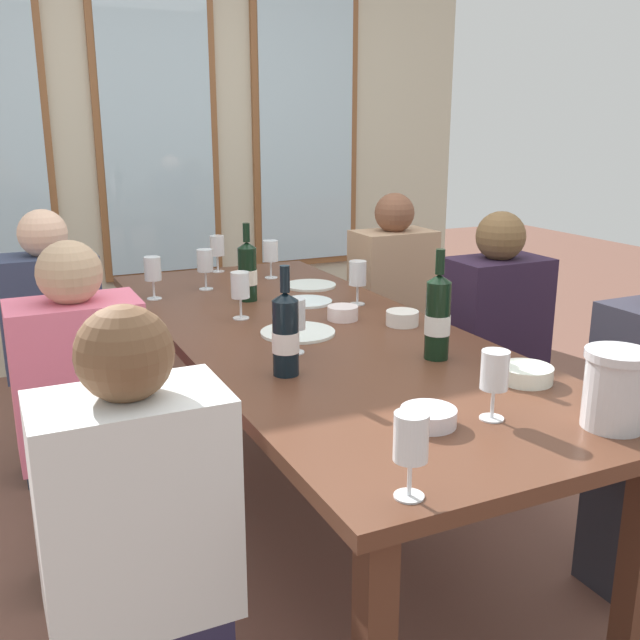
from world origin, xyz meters
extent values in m
plane|color=brown|center=(0.00, 0.00, 0.00)|extent=(12.00, 12.00, 0.00)
cube|color=beige|center=(0.00, 2.22, 1.45)|extent=(4.14, 0.06, 2.90)
cube|color=brown|center=(0.00, 2.17, 1.45)|extent=(0.72, 0.03, 1.88)
cube|color=silver|center=(0.00, 2.15, 1.45)|extent=(0.64, 0.01, 1.80)
cube|color=brown|center=(0.95, 2.17, 1.45)|extent=(0.72, 0.03, 1.88)
cube|color=silver|center=(0.95, 2.15, 1.45)|extent=(0.64, 0.01, 1.80)
cube|color=brown|center=(0.00, 0.00, 0.72)|extent=(0.94, 2.40, 0.04)
cube|color=brown|center=(0.37, -1.10, 0.35)|extent=(0.07, 0.07, 0.70)
cube|color=brown|center=(-0.37, 1.10, 0.35)|extent=(0.07, 0.07, 0.70)
cube|color=brown|center=(0.37, 1.10, 0.35)|extent=(0.07, 0.07, 0.70)
cylinder|color=white|center=(0.14, 0.36, 0.74)|extent=(0.20, 0.20, 0.01)
cylinder|color=white|center=(0.27, 0.63, 0.74)|extent=(0.23, 0.23, 0.01)
cylinder|color=white|center=(-0.07, -0.02, 0.74)|extent=(0.25, 0.25, 0.01)
cylinder|color=silver|center=(0.30, -1.04, 0.82)|extent=(0.14, 0.14, 0.17)
cylinder|color=silver|center=(0.30, -1.04, 0.92)|extent=(0.16, 0.16, 0.02)
cylinder|color=black|center=(-0.06, 0.50, 0.85)|extent=(0.08, 0.07, 0.21)
cone|color=black|center=(-0.06, 0.50, 0.97)|extent=(0.08, 0.07, 0.02)
cylinder|color=black|center=(-0.06, 0.50, 1.02)|extent=(0.03, 0.03, 0.08)
cylinder|color=#F0E4CE|center=(-0.06, 0.50, 0.84)|extent=(0.08, 0.08, 0.06)
cylinder|color=black|center=(0.21, -0.44, 0.86)|extent=(0.08, 0.07, 0.24)
cone|color=black|center=(0.21, -0.44, 0.99)|extent=(0.08, 0.07, 0.02)
cylinder|color=black|center=(0.21, -0.44, 1.04)|extent=(0.03, 0.03, 0.08)
cylinder|color=silver|center=(0.21, -0.44, 0.85)|extent=(0.08, 0.08, 0.06)
cylinder|color=black|center=(-0.26, -0.37, 0.85)|extent=(0.07, 0.07, 0.22)
cone|color=black|center=(-0.26, -0.37, 0.97)|extent=(0.07, 0.07, 0.02)
cylinder|color=black|center=(-0.26, -0.37, 1.02)|extent=(0.03, 0.03, 0.08)
cylinder|color=silver|center=(-0.26, -0.37, 0.84)|extent=(0.08, 0.08, 0.06)
cylinder|color=white|center=(-0.09, -0.85, 0.76)|extent=(0.14, 0.14, 0.04)
cylinder|color=white|center=(0.32, -0.71, 0.76)|extent=(0.15, 0.15, 0.04)
cylinder|color=white|center=(0.15, 0.08, 0.77)|extent=(0.11, 0.11, 0.05)
cylinder|color=white|center=(0.31, -0.07, 0.77)|extent=(0.12, 0.12, 0.05)
cylinder|color=white|center=(0.07, -0.88, 0.74)|extent=(0.06, 0.06, 0.00)
cylinder|color=white|center=(0.07, -0.88, 0.78)|extent=(0.01, 0.01, 0.07)
cylinder|color=white|center=(0.07, -0.88, 0.87)|extent=(0.07, 0.07, 0.09)
cylinder|color=white|center=(-0.16, -0.20, 0.74)|extent=(0.06, 0.06, 0.00)
cylinder|color=white|center=(-0.16, -0.20, 0.78)|extent=(0.01, 0.01, 0.07)
cylinder|color=white|center=(-0.16, -0.20, 0.87)|extent=(0.07, 0.07, 0.09)
cylinder|color=white|center=(-0.15, 0.77, 0.74)|extent=(0.06, 0.06, 0.00)
cylinder|color=white|center=(-0.15, 0.77, 0.78)|extent=(0.01, 0.01, 0.07)
cylinder|color=white|center=(-0.15, 0.77, 0.87)|extent=(0.07, 0.07, 0.09)
cylinder|color=#590C19|center=(-0.15, 0.77, 0.83)|extent=(0.06, 0.06, 0.02)
cylinder|color=white|center=(0.31, 0.26, 0.74)|extent=(0.06, 0.06, 0.00)
cylinder|color=white|center=(0.31, 0.26, 0.78)|extent=(0.01, 0.01, 0.07)
cylinder|color=white|center=(0.31, 0.26, 0.87)|extent=(0.07, 0.07, 0.09)
cylinder|color=maroon|center=(0.31, 0.26, 0.83)|extent=(0.06, 0.06, 0.03)
cylinder|color=white|center=(0.18, 0.86, 0.74)|extent=(0.06, 0.06, 0.00)
cylinder|color=white|center=(0.18, 0.86, 0.78)|extent=(0.01, 0.01, 0.07)
cylinder|color=white|center=(0.18, 0.86, 0.87)|extent=(0.07, 0.07, 0.09)
cylinder|color=white|center=(0.01, 1.10, 0.74)|extent=(0.06, 0.06, 0.00)
cylinder|color=white|center=(0.01, 1.10, 0.78)|extent=(0.01, 0.01, 0.07)
cylinder|color=white|center=(0.01, 1.10, 0.87)|extent=(0.07, 0.07, 0.09)
cylinder|color=white|center=(-0.40, 0.69, 0.74)|extent=(0.06, 0.06, 0.00)
cylinder|color=white|center=(-0.40, 0.69, 0.78)|extent=(0.01, 0.01, 0.07)
cylinder|color=white|center=(-0.40, 0.69, 0.87)|extent=(0.07, 0.07, 0.09)
cylinder|color=#590C19|center=(-0.40, 0.69, 0.84)|extent=(0.06, 0.06, 0.03)
cylinder|color=white|center=(-0.32, -1.12, 0.74)|extent=(0.06, 0.06, 0.00)
cylinder|color=white|center=(-0.32, -1.12, 0.78)|extent=(0.01, 0.01, 0.07)
cylinder|color=white|center=(-0.32, -1.12, 0.87)|extent=(0.07, 0.07, 0.09)
cylinder|color=white|center=(-0.18, 0.25, 0.74)|extent=(0.06, 0.06, 0.00)
cylinder|color=white|center=(-0.18, 0.25, 0.78)|extent=(0.01, 0.01, 0.07)
cylinder|color=white|center=(-0.18, 0.25, 0.87)|extent=(0.07, 0.07, 0.09)
cylinder|color=maroon|center=(-0.18, 0.25, 0.84)|extent=(0.06, 0.06, 0.03)
cube|color=#2E3937|center=(-0.79, -0.01, 0.23)|extent=(0.32, 0.24, 0.45)
cube|color=pink|center=(-0.79, -0.01, 0.69)|extent=(0.38, 0.24, 0.48)
sphere|color=tan|center=(-0.79, -0.01, 1.02)|extent=(0.19, 0.19, 0.19)
cube|color=#39222E|center=(0.79, 0.00, 0.23)|extent=(0.32, 0.24, 0.45)
cube|color=#2E1E36|center=(0.79, 0.00, 0.69)|extent=(0.38, 0.24, 0.48)
sphere|color=brown|center=(0.79, 0.00, 1.02)|extent=(0.19, 0.19, 0.19)
cube|color=#273243|center=(-0.79, 0.82, 0.23)|extent=(0.32, 0.24, 0.45)
cube|color=#353E5B|center=(-0.79, 0.82, 0.69)|extent=(0.38, 0.24, 0.48)
sphere|color=beige|center=(-0.79, 0.82, 1.02)|extent=(0.19, 0.19, 0.19)
cube|color=#2B2C38|center=(0.79, 0.78, 0.23)|extent=(0.32, 0.24, 0.45)
cube|color=tan|center=(0.79, 0.78, 0.69)|extent=(0.38, 0.24, 0.48)
sphere|color=brown|center=(0.79, 0.78, 1.02)|extent=(0.19, 0.19, 0.19)
cube|color=white|center=(-0.79, -0.84, 0.69)|extent=(0.38, 0.24, 0.48)
sphere|color=brown|center=(-0.79, -0.84, 1.02)|extent=(0.19, 0.19, 0.19)
camera|label=1|loc=(-1.01, -2.19, 1.45)|focal=40.73mm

